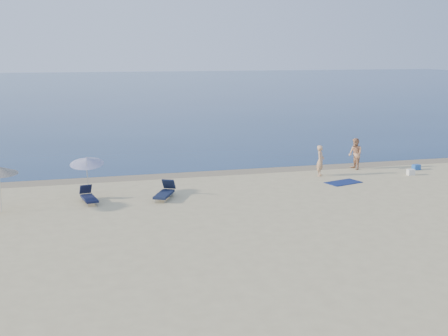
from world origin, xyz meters
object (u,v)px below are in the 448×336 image
Objects in this scene: person_right at (355,154)px; umbrella_near at (87,161)px; blue_cooler at (416,167)px; person_left at (320,161)px.

umbrella_near is at bearing -82.86° from person_right.
blue_cooler is (3.43, -1.06, -0.77)m from person_right.
person_right reaches higher than person_left.
umbrella_near is at bearing 132.39° from person_left.
person_left is 0.82× the size of umbrella_near.
umbrella_near is (-18.82, -1.56, 1.61)m from blue_cooler.
person_left is at bearing -70.32° from person_right.
person_left is at bearing 18.00° from umbrella_near.
blue_cooler is 0.21× the size of umbrella_near.
person_left is 2.95m from person_right.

